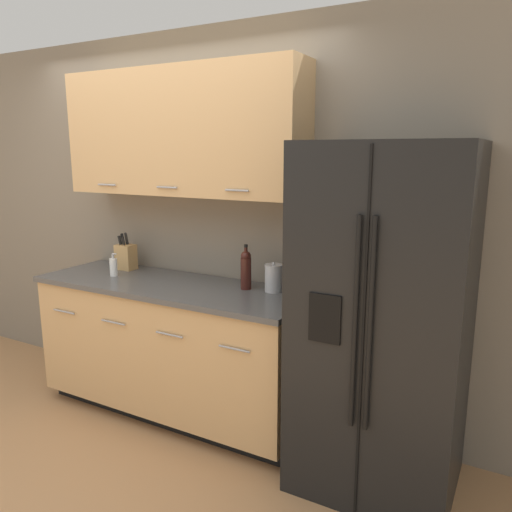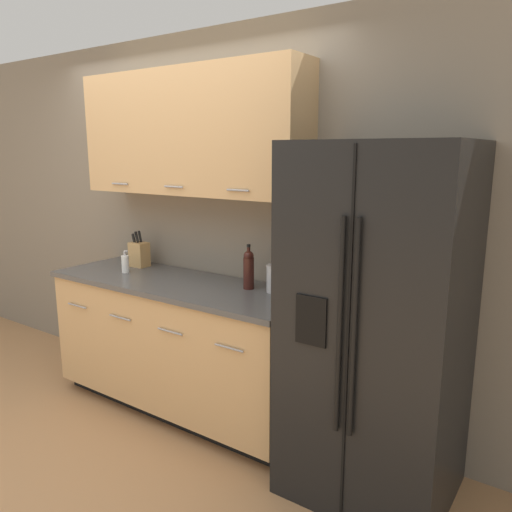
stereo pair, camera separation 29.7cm
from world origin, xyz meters
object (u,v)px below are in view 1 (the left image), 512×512
(soap_dispenser, at_px, (114,267))
(refrigerator, at_px, (383,321))
(wine_bottle, at_px, (246,269))
(steel_canister, at_px, (274,278))
(knife_block, at_px, (126,256))

(soap_dispenser, bearing_deg, refrigerator, -0.37)
(wine_bottle, bearing_deg, steel_canister, 10.39)
(wine_bottle, relative_size, soap_dispenser, 1.76)
(steel_canister, bearing_deg, refrigerator, -14.90)
(knife_block, height_order, wine_bottle, wine_bottle)
(knife_block, xyz_separation_m, soap_dispenser, (0.06, -0.19, -0.03))
(wine_bottle, bearing_deg, soap_dispenser, -171.24)
(knife_block, bearing_deg, steel_canister, -0.34)
(soap_dispenser, bearing_deg, knife_block, 108.16)
(soap_dispenser, distance_m, steel_canister, 1.19)
(refrigerator, relative_size, knife_block, 6.73)
(soap_dispenser, xyz_separation_m, steel_canister, (1.17, 0.19, 0.02))
(knife_block, height_order, steel_canister, knife_block)
(knife_block, bearing_deg, soap_dispenser, -71.84)
(soap_dispenser, height_order, steel_canister, steel_canister)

